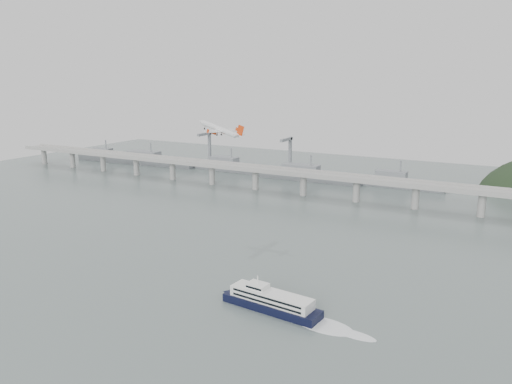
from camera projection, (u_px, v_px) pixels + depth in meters
The scene contains 5 objects.
ground at pixel (208, 276), 273.18m from camera, with size 900.00×900.00×0.00m, color slate.
bridge at pixel (334, 180), 440.57m from camera, with size 800.00×22.00×23.90m.
distant_fleet at pixel (225, 166), 570.91m from camera, with size 453.00×60.90×40.00m.
ferry at pixel (271, 301), 232.74m from camera, with size 80.52×19.22×15.19m.
airliner at pixel (220, 130), 347.08m from camera, with size 38.93×35.05×13.10m.
Camera 1 is at (146.02, -211.52, 106.68)m, focal length 35.00 mm.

